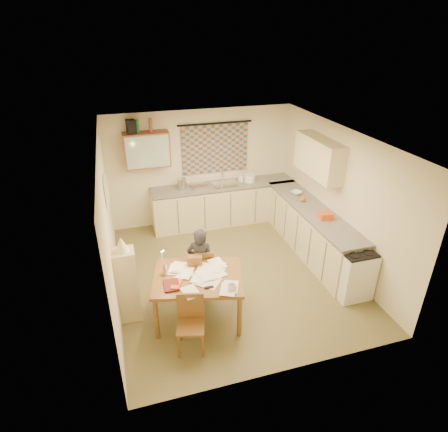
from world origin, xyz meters
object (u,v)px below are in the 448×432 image
object	(u,v)px
counter_back	(227,203)
chair_far	(201,279)
stove	(352,272)
person	(201,262)
shelf_stand	(127,285)
dining_table	(199,296)
counter_right	(311,230)

from	to	relation	value
counter_back	chair_far	distance (m)	2.58
stove	person	size ratio (longest dim) A/B	0.70
counter_back	shelf_stand	xyz separation A→B (m)	(-2.32, -2.58, 0.14)
dining_table	shelf_stand	bearing A→B (deg)	177.99
counter_back	shelf_stand	distance (m)	3.47
counter_back	person	bearing A→B (deg)	-116.12
person	shelf_stand	xyz separation A→B (m)	(-1.17, -0.24, -0.02)
chair_far	dining_table	bearing A→B (deg)	78.45
stove	person	xyz separation A→B (m)	(-2.37, 0.71, 0.19)
counter_right	stove	bearing A→B (deg)	-90.00
chair_far	shelf_stand	size ratio (longest dim) A/B	0.72
counter_back	stove	size ratio (longest dim) A/B	3.87
counter_back	counter_right	world-z (taller)	same
stove	dining_table	bearing A→B (deg)	175.91
person	chair_far	bearing A→B (deg)	-67.33
stove	chair_far	xyz separation A→B (m)	(-2.36, 0.75, -0.16)
stove	person	world-z (taller)	person
counter_back	dining_table	bearing A→B (deg)	-114.58
counter_back	person	world-z (taller)	person
stove	dining_table	size ratio (longest dim) A/B	0.57
stove	dining_table	distance (m)	2.54
counter_back	dining_table	xyz separation A→B (m)	(-1.31, -2.87, -0.07)
chair_far	person	distance (m)	0.35
counter_right	chair_far	size ratio (longest dim) A/B	3.43
counter_back	shelf_stand	size ratio (longest dim) A/B	2.78
counter_right	shelf_stand	xyz separation A→B (m)	(-3.54, -0.94, 0.14)
counter_back	chair_far	size ratio (longest dim) A/B	3.84
person	shelf_stand	size ratio (longest dim) A/B	1.03
counter_back	chair_far	xyz separation A→B (m)	(-1.15, -2.30, -0.19)
counter_back	shelf_stand	world-z (taller)	shelf_stand
shelf_stand	person	bearing A→B (deg)	11.42
counter_right	shelf_stand	world-z (taller)	shelf_stand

